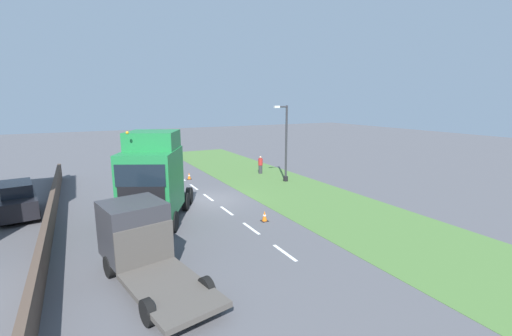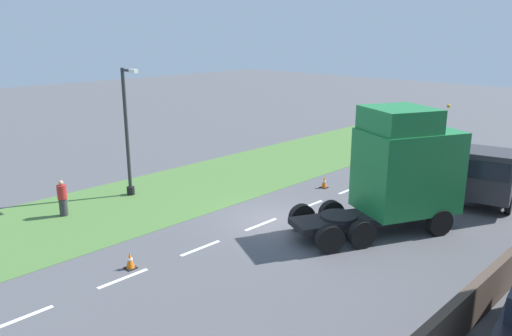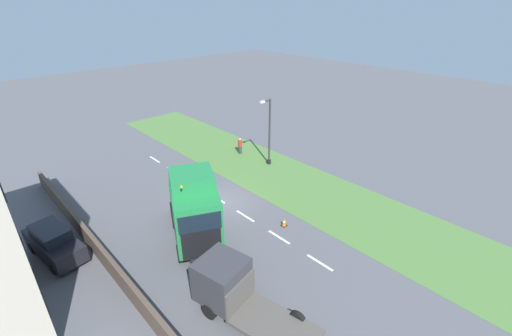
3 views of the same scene
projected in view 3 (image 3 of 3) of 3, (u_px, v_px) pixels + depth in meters
name	position (u px, v px, depth m)	size (l,w,h in m)	color
ground_plane	(223.00, 202.00, 25.33)	(120.00, 120.00, 0.00)	#515156
grass_verge	(279.00, 176.00, 29.02)	(7.00, 44.00, 0.01)	#4C7538
lane_markings	(217.00, 198.00, 25.79)	(0.16, 21.00, 0.00)	white
boundary_wall	(99.00, 251.00, 19.54)	(0.25, 24.00, 1.22)	#4C3D33
lorry_cab	(195.00, 212.00, 19.84)	(5.06, 6.74, 5.01)	black
flatbed_truck	(230.00, 287.00, 16.03)	(3.31, 6.30, 2.67)	#333338
parked_car	(54.00, 242.00, 19.72)	(2.34, 4.63, 1.91)	black
lamp_post	(269.00, 136.00, 29.96)	(1.31, 0.37, 6.03)	black
pedestrian	(240.00, 146.00, 32.93)	(0.39, 0.39, 1.57)	#333338
traffic_cone_lead	(180.00, 168.00, 29.75)	(0.36, 0.36, 0.58)	black
traffic_cone_trailing	(284.00, 222.00, 22.58)	(0.36, 0.36, 0.58)	black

